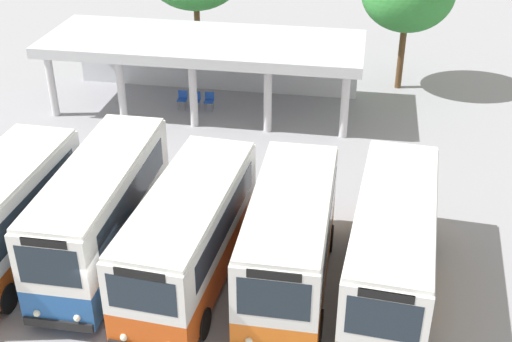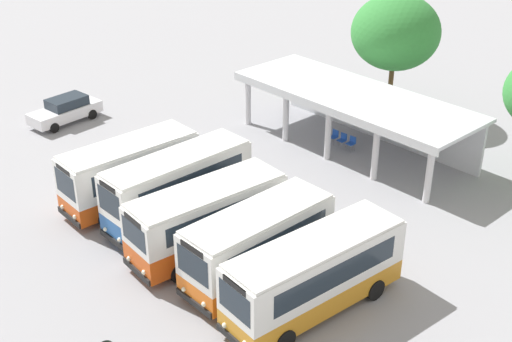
{
  "view_description": "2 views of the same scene",
  "coord_description": "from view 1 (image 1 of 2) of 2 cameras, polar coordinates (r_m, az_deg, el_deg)",
  "views": [
    {
      "loc": [
        5.69,
        -13.63,
        13.15
      ],
      "look_at": [
        2.29,
        6.15,
        1.8
      ],
      "focal_mm": 46.81,
      "sensor_mm": 36.0,
      "label": 1
    },
    {
      "loc": [
        20.93,
        -13.34,
        17.2
      ],
      "look_at": [
        -0.04,
        5.94,
        2.32
      ],
      "focal_mm": 47.41,
      "sensor_mm": 36.0,
      "label": 2
    }
  ],
  "objects": [
    {
      "name": "ground_plane",
      "position": [
        19.78,
        -9.84,
        -12.73
      ],
      "size": [
        180.0,
        180.0,
        0.0
      ],
      "primitive_type": "plane",
      "color": "#939399"
    },
    {
      "name": "city_bus_nearest_orange",
      "position": [
        22.08,
        -20.85,
        -3.57
      ],
      "size": [
        2.48,
        7.04,
        3.29
      ],
      "color": "black",
      "rests_on": "ground"
    },
    {
      "name": "city_bus_second_in_row",
      "position": [
        21.32,
        -13.01,
        -3.22
      ],
      "size": [
        2.25,
        7.54,
        3.45
      ],
      "color": "black",
      "rests_on": "ground"
    },
    {
      "name": "city_bus_middle_cream",
      "position": [
        20.0,
        -5.7,
        -5.34
      ],
      "size": [
        2.77,
        7.43,
        3.21
      ],
      "color": "black",
      "rests_on": "ground"
    },
    {
      "name": "city_bus_fourth_amber",
      "position": [
        19.7,
        2.91,
        -5.74
      ],
      "size": [
        2.41,
        6.86,
        3.25
      ],
      "color": "black",
      "rests_on": "ground"
    },
    {
      "name": "city_bus_fifth_blue",
      "position": [
        19.86,
        11.56,
        -6.15
      ],
      "size": [
        2.76,
        7.92,
        3.2
      ],
      "color": "black",
      "rests_on": "ground"
    },
    {
      "name": "terminal_canopy",
      "position": [
        31.99,
        -4.27,
        10.15
      ],
      "size": [
        14.73,
        5.27,
        3.4
      ],
      "color": "silver",
      "rests_on": "ground"
    },
    {
      "name": "waiting_chair_end_by_column",
      "position": [
        32.2,
        -6.31,
        6.23
      ],
      "size": [
        0.46,
        0.46,
        0.86
      ],
      "color": "slate",
      "rests_on": "ground"
    },
    {
      "name": "waiting_chair_second_from_end",
      "position": [
        32.04,
        -5.18,
        6.16
      ],
      "size": [
        0.46,
        0.46,
        0.86
      ],
      "color": "slate",
      "rests_on": "ground"
    },
    {
      "name": "waiting_chair_middle_seat",
      "position": [
        31.92,
        -4.02,
        6.12
      ],
      "size": [
        0.46,
        0.46,
        0.86
      ],
      "color": "slate",
      "rests_on": "ground"
    }
  ]
}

